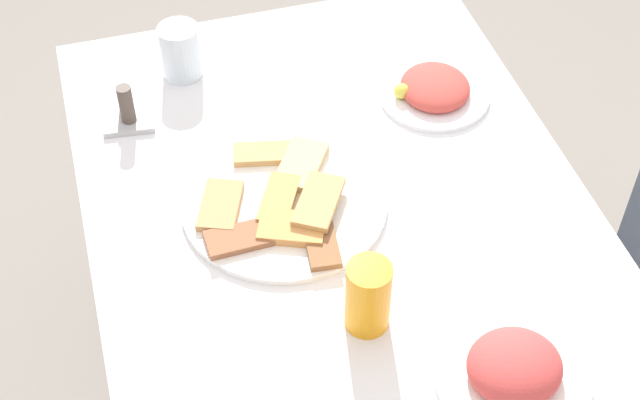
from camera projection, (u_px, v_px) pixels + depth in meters
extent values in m
cube|color=white|center=(344.00, 223.00, 1.52)|extent=(1.16, 0.81, 0.02)
cylinder|color=#4B4858|center=(121.00, 195.00, 2.07)|extent=(0.04, 0.04, 0.71)
cylinder|color=#4B4858|center=(417.00, 136.00, 2.20)|extent=(0.04, 0.04, 0.71)
cylinder|color=#90694A|center=(596.00, 326.00, 2.01)|extent=(0.03, 0.03, 0.41)
cylinder|color=white|center=(284.00, 202.00, 1.53)|extent=(0.34, 0.34, 0.01)
cube|color=#D48F4E|center=(292.00, 228.00, 1.47)|extent=(0.10, 0.12, 0.02)
cube|color=tan|center=(319.00, 201.00, 1.50)|extent=(0.13, 0.11, 0.01)
cube|color=tan|center=(264.00, 154.00, 1.59)|extent=(0.07, 0.11, 0.01)
cube|color=tan|center=(279.00, 200.00, 1.52)|extent=(0.12, 0.09, 0.02)
cube|color=#DEBF7B|center=(301.00, 165.00, 1.57)|extent=(0.13, 0.12, 0.02)
cube|color=tan|center=(220.00, 206.00, 1.51)|extent=(0.12, 0.10, 0.01)
cube|color=brown|center=(322.00, 244.00, 1.45)|extent=(0.10, 0.06, 0.01)
cube|color=#955B3B|center=(247.00, 236.00, 1.47)|extent=(0.06, 0.13, 0.01)
cylinder|color=white|center=(434.00, 94.00, 1.72)|extent=(0.20, 0.20, 0.01)
ellipsoid|color=#CC463E|center=(435.00, 87.00, 1.70)|extent=(0.16, 0.15, 0.04)
sphere|color=#E1D348|center=(402.00, 91.00, 1.69)|extent=(0.03, 0.03, 0.03)
cylinder|color=white|center=(512.00, 376.00, 1.31)|extent=(0.22, 0.22, 0.01)
ellipsoid|color=#D04443|center=(515.00, 367.00, 1.29)|extent=(0.13, 0.14, 0.07)
cylinder|color=orange|center=(368.00, 296.00, 1.33)|extent=(0.09, 0.09, 0.12)
cylinder|color=silver|center=(180.00, 51.00, 1.73)|extent=(0.08, 0.08, 0.10)
cube|color=#B2B2B7|center=(129.00, 117.00, 1.67)|extent=(0.10, 0.10, 0.01)
cylinder|color=white|center=(125.00, 97.00, 1.66)|extent=(0.03, 0.03, 0.06)
cylinder|color=#4E4139|center=(126.00, 104.00, 1.63)|extent=(0.03, 0.03, 0.07)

